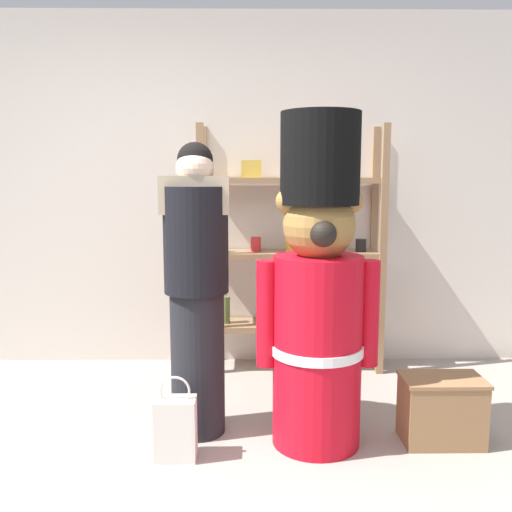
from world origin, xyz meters
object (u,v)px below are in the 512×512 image
Objects in this scene: person_shopper at (197,288)px; shopping_bag at (176,428)px; teddy_bear_guard at (318,294)px; display_crate at (441,410)px; merchandise_shelf at (292,250)px.

person_shopper is 0.73m from shopping_bag.
teddy_bear_guard is 3.99× the size of shopping_bag.
person_shopper is at bearing 74.07° from shopping_bag.
teddy_bear_guard is 0.92m from display_crate.
display_crate is at bearing -59.17° from merchandise_shelf.
shopping_bag is at bearing -173.40° from display_crate.
merchandise_shelf is 1.20m from teddy_bear_guard.
person_shopper is at bearing 173.79° from display_crate.
display_crate is (0.72, -1.20, -0.70)m from merchandise_shelf.
merchandise_shelf is 1.68m from shopping_bag.
display_crate is (0.67, -0.01, -0.63)m from teddy_bear_guard.
merchandise_shelf is 4.15× the size of display_crate.
shopping_bag is at bearing -116.54° from merchandise_shelf.
merchandise_shelf is at bearing 60.70° from person_shopper.
shopping_bag is at bearing -105.93° from person_shopper.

